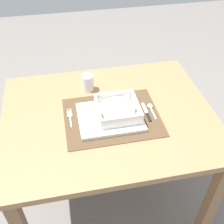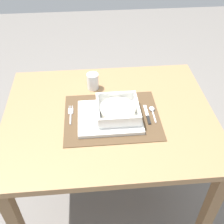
{
  "view_description": "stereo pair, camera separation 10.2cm",
  "coord_description": "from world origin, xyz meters",
  "px_view_note": "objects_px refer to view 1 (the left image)",
  "views": [
    {
      "loc": [
        -0.17,
        -0.93,
        1.55
      ],
      "look_at": [
        0.01,
        -0.02,
        0.73
      ],
      "focal_mm": 44.88,
      "sensor_mm": 36.0,
      "label": 1
    },
    {
      "loc": [
        -0.07,
        -0.95,
        1.55
      ],
      "look_at": [
        0.01,
        -0.02,
        0.73
      ],
      "focal_mm": 44.88,
      "sensor_mm": 36.0,
      "label": 2
    }
  ],
  "objects_px": {
    "porridge_bowl": "(118,110)",
    "drinking_glass": "(88,83)",
    "fork": "(70,116)",
    "butter_knife": "(147,113)",
    "spoon": "(151,107)",
    "dining_table": "(109,129)"
  },
  "relations": [
    {
      "from": "dining_table",
      "to": "spoon",
      "type": "xyz_separation_m",
      "value": [
        0.2,
        -0.0,
        0.11
      ]
    },
    {
      "from": "dining_table",
      "to": "butter_knife",
      "type": "bearing_deg",
      "value": -11.51
    },
    {
      "from": "fork",
      "to": "porridge_bowl",
      "type": "bearing_deg",
      "value": -8.36
    },
    {
      "from": "drinking_glass",
      "to": "fork",
      "type": "bearing_deg",
      "value": -119.59
    },
    {
      "from": "butter_knife",
      "to": "spoon",
      "type": "bearing_deg",
      "value": 51.73
    },
    {
      "from": "fork",
      "to": "butter_knife",
      "type": "xyz_separation_m",
      "value": [
        0.34,
        -0.05,
        0.0
      ]
    },
    {
      "from": "porridge_bowl",
      "to": "butter_knife",
      "type": "height_order",
      "value": "porridge_bowl"
    },
    {
      "from": "porridge_bowl",
      "to": "drinking_glass",
      "type": "relative_size",
      "value": 2.25
    },
    {
      "from": "spoon",
      "to": "drinking_glass",
      "type": "relative_size",
      "value": 1.31
    },
    {
      "from": "dining_table",
      "to": "butter_knife",
      "type": "distance_m",
      "value": 0.2
    },
    {
      "from": "dining_table",
      "to": "drinking_glass",
      "type": "xyz_separation_m",
      "value": [
        -0.06,
        0.2,
        0.13
      ]
    },
    {
      "from": "drinking_glass",
      "to": "porridge_bowl",
      "type": "bearing_deg",
      "value": -66.2
    },
    {
      "from": "fork",
      "to": "spoon",
      "type": "relative_size",
      "value": 1.17
    },
    {
      "from": "porridge_bowl",
      "to": "fork",
      "type": "height_order",
      "value": "porridge_bowl"
    },
    {
      "from": "porridge_bowl",
      "to": "drinking_glass",
      "type": "bearing_deg",
      "value": 113.8
    },
    {
      "from": "porridge_bowl",
      "to": "spoon",
      "type": "xyz_separation_m",
      "value": [
        0.16,
        0.02,
        -0.03
      ]
    },
    {
      "from": "porridge_bowl",
      "to": "spoon",
      "type": "relative_size",
      "value": 1.72
    },
    {
      "from": "porridge_bowl",
      "to": "dining_table",
      "type": "bearing_deg",
      "value": 146.64
    },
    {
      "from": "dining_table",
      "to": "porridge_bowl",
      "type": "height_order",
      "value": "porridge_bowl"
    },
    {
      "from": "fork",
      "to": "spoon",
      "type": "xyz_separation_m",
      "value": [
        0.37,
        -0.02,
        0.0
      ]
    },
    {
      "from": "dining_table",
      "to": "fork",
      "type": "xyz_separation_m",
      "value": [
        -0.17,
        0.01,
        0.1
      ]
    },
    {
      "from": "porridge_bowl",
      "to": "butter_knife",
      "type": "bearing_deg",
      "value": -4.5
    }
  ]
}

